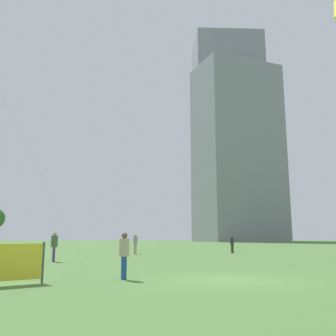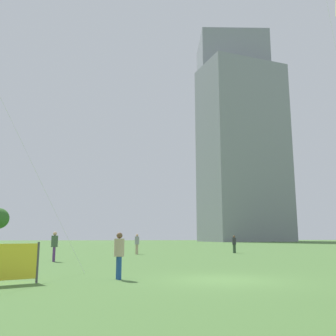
{
  "view_description": "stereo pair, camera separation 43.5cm",
  "coord_description": "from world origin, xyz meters",
  "px_view_note": "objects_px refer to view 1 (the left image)",
  "views": [
    {
      "loc": [
        -4.61,
        -13.52,
        1.57
      ],
      "look_at": [
        -0.23,
        11.54,
        6.23
      ],
      "focal_mm": 39.92,
      "sensor_mm": 36.0,
      "label": 1
    },
    {
      "loc": [
        -4.18,
        -13.59,
        1.57
      ],
      "look_at": [
        -0.23,
        11.54,
        6.23
      ],
      "focal_mm": 39.92,
      "sensor_mm": 36.0,
      "label": 2
    }
  ],
  "objects_px": {
    "person_standing_1": "(124,252)",
    "distant_highrise_1": "(238,152)",
    "person_standing_3": "(232,243)",
    "person_standing_6": "(54,244)",
    "distant_highrise_0": "(229,137)",
    "person_standing_4": "(135,243)",
    "event_banner": "(2,263)"
  },
  "relations": [
    {
      "from": "event_banner",
      "to": "person_standing_3",
      "type": "bearing_deg",
      "value": 54.46
    },
    {
      "from": "person_standing_1",
      "to": "event_banner",
      "type": "bearing_deg",
      "value": -87.9
    },
    {
      "from": "person_standing_1",
      "to": "distant_highrise_0",
      "type": "relative_size",
      "value": 0.02
    },
    {
      "from": "person_standing_1",
      "to": "person_standing_6",
      "type": "distance_m",
      "value": 11.19
    },
    {
      "from": "person_standing_4",
      "to": "person_standing_6",
      "type": "distance_m",
      "value": 10.57
    },
    {
      "from": "person_standing_4",
      "to": "distant_highrise_1",
      "type": "distance_m",
      "value": 89.78
    },
    {
      "from": "person_standing_1",
      "to": "person_standing_3",
      "type": "distance_m",
      "value": 23.37
    },
    {
      "from": "distant_highrise_0",
      "to": "person_standing_1",
      "type": "bearing_deg",
      "value": -103.79
    },
    {
      "from": "person_standing_4",
      "to": "distant_highrise_0",
      "type": "distance_m",
      "value": 104.85
    },
    {
      "from": "person_standing_6",
      "to": "event_banner",
      "type": "distance_m",
      "value": 11.74
    },
    {
      "from": "person_standing_4",
      "to": "event_banner",
      "type": "height_order",
      "value": "person_standing_4"
    },
    {
      "from": "distant_highrise_0",
      "to": "event_banner",
      "type": "xyz_separation_m",
      "value": [
        -46.8,
        -110.37,
        -35.83
      ]
    },
    {
      "from": "distant_highrise_0",
      "to": "event_banner",
      "type": "distance_m",
      "value": 125.12
    },
    {
      "from": "person_standing_3",
      "to": "distant_highrise_0",
      "type": "xyz_separation_m",
      "value": [
        31.38,
        88.8,
        35.61
      ]
    },
    {
      "from": "person_standing_1",
      "to": "distant_highrise_1",
      "type": "height_order",
      "value": "distant_highrise_1"
    },
    {
      "from": "distant_highrise_0",
      "to": "event_banner",
      "type": "bearing_deg",
      "value": -105.36
    },
    {
      "from": "distant_highrise_0",
      "to": "distant_highrise_1",
      "type": "xyz_separation_m",
      "value": [
        -1.88,
        -13.52,
        -8.57
      ]
    },
    {
      "from": "person_standing_6",
      "to": "distant_highrise_1",
      "type": "bearing_deg",
      "value": -33.94
    },
    {
      "from": "distant_highrise_1",
      "to": "person_standing_4",
      "type": "bearing_deg",
      "value": -128.78
    },
    {
      "from": "distant_highrise_0",
      "to": "event_banner",
      "type": "height_order",
      "value": "distant_highrise_0"
    },
    {
      "from": "distant_highrise_1",
      "to": "event_banner",
      "type": "height_order",
      "value": "distant_highrise_1"
    },
    {
      "from": "person_standing_1",
      "to": "distant_highrise_0",
      "type": "distance_m",
      "value": 122.55
    },
    {
      "from": "person_standing_3",
      "to": "person_standing_4",
      "type": "relative_size",
      "value": 0.93
    },
    {
      "from": "person_standing_1",
      "to": "person_standing_6",
      "type": "bearing_deg",
      "value": -174.85
    },
    {
      "from": "person_standing_1",
      "to": "person_standing_4",
      "type": "bearing_deg",
      "value": 159.26
    },
    {
      "from": "person_standing_3",
      "to": "distant_highrise_0",
      "type": "height_order",
      "value": "distant_highrise_0"
    },
    {
      "from": "person_standing_4",
      "to": "event_banner",
      "type": "relative_size",
      "value": 0.72
    },
    {
      "from": "person_standing_3",
      "to": "person_standing_6",
      "type": "relative_size",
      "value": 0.89
    },
    {
      "from": "person_standing_4",
      "to": "distant_highrise_0",
      "type": "height_order",
      "value": "distant_highrise_0"
    },
    {
      "from": "person_standing_4",
      "to": "distant_highrise_1",
      "type": "relative_size",
      "value": 0.03
    },
    {
      "from": "person_standing_3",
      "to": "distant_highrise_1",
      "type": "relative_size",
      "value": 0.03
    },
    {
      "from": "distant_highrise_1",
      "to": "person_standing_3",
      "type": "bearing_deg",
      "value": -123.23
    }
  ]
}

